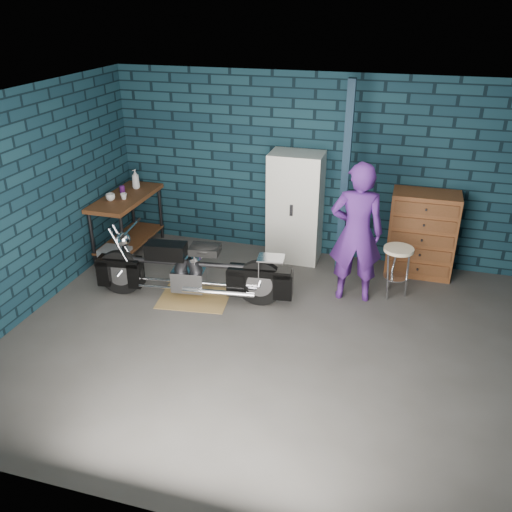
% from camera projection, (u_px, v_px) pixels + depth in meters
% --- Properties ---
extents(ground, '(6.00, 6.00, 0.00)m').
position_uv_depth(ground, '(267.00, 339.00, 6.32)').
color(ground, '#464441').
rests_on(ground, ground).
extents(room_walls, '(6.02, 5.01, 2.71)m').
position_uv_depth(room_walls, '(281.00, 168.00, 5.97)').
color(room_walls, '#0E2531').
rests_on(room_walls, ground).
extents(support_post, '(0.10, 0.10, 2.70)m').
position_uv_depth(support_post, '(345.00, 183.00, 7.28)').
color(support_post, '#112436').
rests_on(support_post, ground).
extents(workbench, '(0.60, 1.40, 0.91)m').
position_uv_depth(workbench, '(128.00, 224.00, 8.30)').
color(workbench, brown).
rests_on(workbench, ground).
extents(drip_mat, '(0.98, 0.78, 0.01)m').
position_uv_depth(drip_mat, '(194.00, 298.00, 7.17)').
color(drip_mat, olive).
rests_on(drip_mat, ground).
extents(motorcycle, '(2.27, 0.87, 0.97)m').
position_uv_depth(motorcycle, '(192.00, 266.00, 6.96)').
color(motorcycle, black).
rests_on(motorcycle, ground).
extents(person, '(0.73, 0.53, 1.85)m').
position_uv_depth(person, '(356.00, 233.00, 6.81)').
color(person, '#4F207B').
rests_on(person, ground).
extents(storage_bin, '(0.43, 0.30, 0.27)m').
position_uv_depth(storage_bin, '(115.00, 257.00, 8.01)').
color(storage_bin, gray).
rests_on(storage_bin, ground).
extents(locker, '(0.76, 0.54, 1.63)m').
position_uv_depth(locker, '(295.00, 207.00, 7.94)').
color(locker, silver).
rests_on(locker, ground).
extents(tool_chest, '(0.91, 0.50, 1.21)m').
position_uv_depth(tool_chest, '(422.00, 234.00, 7.58)').
color(tool_chest, brown).
rests_on(tool_chest, ground).
extents(shop_stool, '(0.45, 0.45, 0.70)m').
position_uv_depth(shop_stool, '(396.00, 272.00, 7.10)').
color(shop_stool, beige).
rests_on(shop_stool, ground).
extents(cup_a, '(0.18, 0.18, 0.11)m').
position_uv_depth(cup_a, '(110.00, 197.00, 7.90)').
color(cup_a, beige).
rests_on(cup_a, workbench).
extents(cup_b, '(0.10, 0.10, 0.09)m').
position_uv_depth(cup_b, '(124.00, 196.00, 7.96)').
color(cup_b, beige).
rests_on(cup_b, workbench).
extents(mug_purple, '(0.09, 0.09, 0.11)m').
position_uv_depth(mug_purple, '(122.00, 189.00, 8.22)').
color(mug_purple, '#591B6D').
rests_on(mug_purple, workbench).
extents(bottle, '(0.13, 0.13, 0.30)m').
position_uv_depth(bottle, '(135.00, 179.00, 8.36)').
color(bottle, gray).
rests_on(bottle, workbench).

